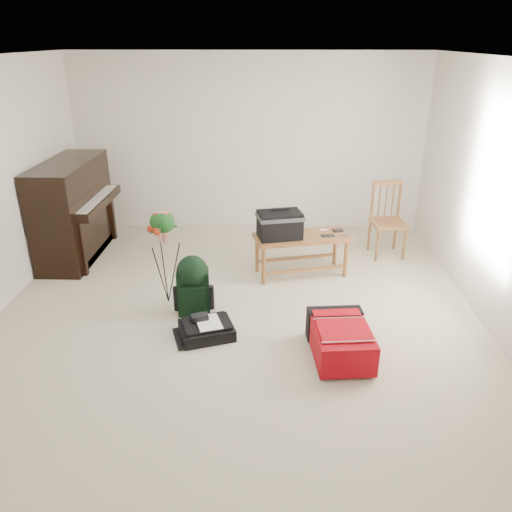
{
  "coord_description": "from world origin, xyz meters",
  "views": [
    {
      "loc": [
        0.35,
        -4.4,
        2.67
      ],
      "look_at": [
        0.19,
        0.35,
        0.57
      ],
      "focal_mm": 35.0,
      "sensor_mm": 36.0,
      "label": 1
    }
  ],
  "objects_px": {
    "green_backpack": "(193,283)",
    "red_suitcase": "(340,337)",
    "flower_stand": "(165,258)",
    "piano": "(74,212)",
    "bench": "(286,227)",
    "black_duffel": "(206,329)",
    "dining_chair": "(388,221)"
  },
  "relations": [
    {
      "from": "piano",
      "to": "flower_stand",
      "type": "height_order",
      "value": "piano"
    },
    {
      "from": "dining_chair",
      "to": "black_duffel",
      "type": "xyz_separation_m",
      "value": [
        -2.13,
        -2.07,
        -0.39
      ]
    },
    {
      "from": "red_suitcase",
      "to": "green_backpack",
      "type": "height_order",
      "value": "green_backpack"
    },
    {
      "from": "dining_chair",
      "to": "black_duffel",
      "type": "bearing_deg",
      "value": -142.3
    },
    {
      "from": "bench",
      "to": "red_suitcase",
      "type": "xyz_separation_m",
      "value": [
        0.46,
        -1.65,
        -0.44
      ]
    },
    {
      "from": "red_suitcase",
      "to": "green_backpack",
      "type": "relative_size",
      "value": 1.21
    },
    {
      "from": "red_suitcase",
      "to": "piano",
      "type": "bearing_deg",
      "value": 140.48
    },
    {
      "from": "dining_chair",
      "to": "flower_stand",
      "type": "height_order",
      "value": "flower_stand"
    },
    {
      "from": "bench",
      "to": "dining_chair",
      "type": "bearing_deg",
      "value": 12.04
    },
    {
      "from": "green_backpack",
      "to": "red_suitcase",
      "type": "bearing_deg",
      "value": -31.55
    },
    {
      "from": "flower_stand",
      "to": "green_backpack",
      "type": "bearing_deg",
      "value": -32.57
    },
    {
      "from": "red_suitcase",
      "to": "flower_stand",
      "type": "relative_size",
      "value": 0.73
    },
    {
      "from": "black_duffel",
      "to": "green_backpack",
      "type": "bearing_deg",
      "value": 93.53
    },
    {
      "from": "dining_chair",
      "to": "piano",
      "type": "bearing_deg",
      "value": 175.89
    },
    {
      "from": "green_backpack",
      "to": "flower_stand",
      "type": "bearing_deg",
      "value": 136.92
    },
    {
      "from": "green_backpack",
      "to": "dining_chair",
      "type": "bearing_deg",
      "value": 28.64
    },
    {
      "from": "bench",
      "to": "dining_chair",
      "type": "relative_size",
      "value": 1.24
    },
    {
      "from": "bench",
      "to": "green_backpack",
      "type": "distance_m",
      "value": 1.4
    },
    {
      "from": "bench",
      "to": "flower_stand",
      "type": "xyz_separation_m",
      "value": [
        -1.29,
        -0.74,
        -0.09
      ]
    },
    {
      "from": "dining_chair",
      "to": "black_duffel",
      "type": "height_order",
      "value": "dining_chair"
    },
    {
      "from": "black_duffel",
      "to": "piano",
      "type": "bearing_deg",
      "value": 115.93
    },
    {
      "from": "dining_chair",
      "to": "red_suitcase",
      "type": "distance_m",
      "value": 2.48
    },
    {
      "from": "bench",
      "to": "green_backpack",
      "type": "relative_size",
      "value": 1.85
    },
    {
      "from": "piano",
      "to": "dining_chair",
      "type": "relative_size",
      "value": 1.56
    },
    {
      "from": "bench",
      "to": "green_backpack",
      "type": "xyz_separation_m",
      "value": [
        -0.97,
        -0.98,
        -0.25
      ]
    },
    {
      "from": "dining_chair",
      "to": "black_duffel",
      "type": "relative_size",
      "value": 1.61
    },
    {
      "from": "bench",
      "to": "flower_stand",
      "type": "distance_m",
      "value": 1.49
    },
    {
      "from": "red_suitcase",
      "to": "black_duffel",
      "type": "xyz_separation_m",
      "value": [
        -1.25,
        0.23,
        -0.09
      ]
    },
    {
      "from": "green_backpack",
      "to": "flower_stand",
      "type": "distance_m",
      "value": 0.43
    },
    {
      "from": "bench",
      "to": "dining_chair",
      "type": "xyz_separation_m",
      "value": [
        1.34,
        0.65,
        -0.14
      ]
    },
    {
      "from": "piano",
      "to": "red_suitcase",
      "type": "height_order",
      "value": "piano"
    },
    {
      "from": "piano",
      "to": "bench",
      "type": "relative_size",
      "value": 1.26
    }
  ]
}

